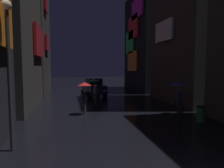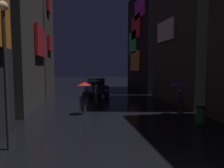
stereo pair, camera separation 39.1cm
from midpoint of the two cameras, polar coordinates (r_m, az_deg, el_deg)
name	(u,v)px [view 1 (the left image)]	position (r m, az deg, el deg)	size (l,w,h in m)	color
building_left_mid	(4,0)	(17.88, -29.02, 20.26)	(4.25, 8.55, 16.06)	#33302D
building_left_far	(29,26)	(26.55, -23.09, 14.89)	(4.25, 8.88, 15.81)	#2D2826
building_right_far	(148,42)	(27.72, 9.72, 11.65)	(4.25, 8.71, 12.81)	black
pedestrian_near_crossing_green	(94,84)	(16.84, -5.74, -0.06)	(0.90, 0.90, 2.12)	#38332D
pedestrian_foreground_right_red	(85,89)	(13.18, -8.66, -1.45)	(0.90, 0.90, 2.12)	#38332D
pedestrian_midstreet_centre_blue	(178,89)	(13.78, 17.66, -1.35)	(0.90, 0.90, 2.12)	#2D2D38
bicycle_parked_at_storefront	(179,106)	(14.75, 17.88, -5.99)	(0.43, 1.79, 0.96)	black
car_distant	(94,87)	(21.75, -5.73, -0.92)	(2.65, 4.32, 1.92)	navy
streetlamp_left_near	(9,58)	(8.16, -28.70, 6.41)	(0.36, 0.36, 5.44)	#2D2D33
trash_bin	(201,114)	(12.30, 23.18, -7.91)	(0.46, 0.46, 0.93)	#265933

